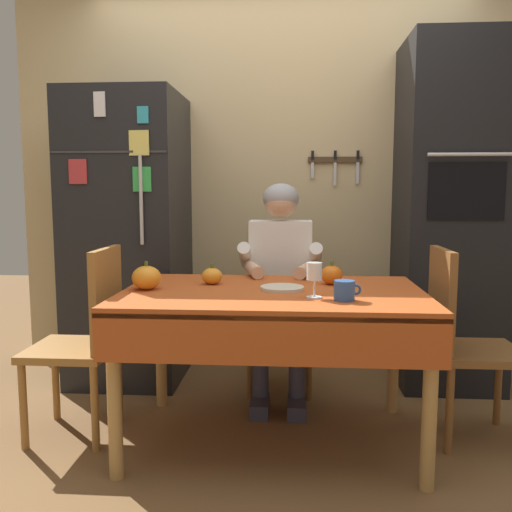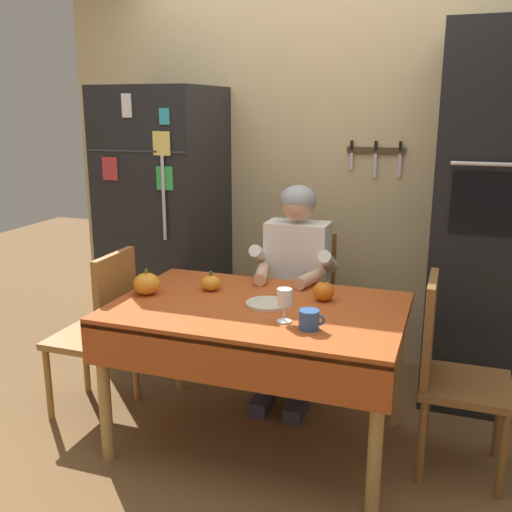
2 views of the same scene
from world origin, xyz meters
name	(u,v)px [view 1 (image 1 of 2)]	position (x,y,z in m)	size (l,w,h in m)	color
ground_plane	(271,450)	(0.00, 0.00, 0.00)	(10.00, 10.00, 0.00)	brown
back_wall_assembly	(288,177)	(0.05, 1.35, 1.30)	(3.70, 0.13, 2.60)	#D1B784
refrigerator	(129,239)	(-0.95, 0.96, 0.90)	(0.68, 0.71, 1.80)	black
wall_oven	(450,216)	(1.05, 1.00, 1.05)	(0.60, 0.64, 2.10)	black
dining_table	(273,308)	(0.00, 0.08, 0.66)	(1.40, 0.90, 0.74)	tan
chair_behind_person	(281,304)	(0.02, 0.87, 0.51)	(0.40, 0.40, 0.93)	brown
seated_person	(280,272)	(0.02, 0.68, 0.74)	(0.47, 0.55, 1.25)	#38384C
chair_left_side	(87,334)	(-0.90, 0.10, 0.51)	(0.40, 0.40, 0.93)	#9E6B33
chair_right_side	(461,336)	(0.90, 0.19, 0.51)	(0.40, 0.40, 0.93)	brown
coffee_mug	(345,290)	(0.31, -0.12, 0.78)	(0.12, 0.09, 0.09)	#2D569E
wine_glass	(314,273)	(0.19, -0.08, 0.85)	(0.07, 0.07, 0.15)	white
pumpkin_large	(332,275)	(0.28, 0.27, 0.79)	(0.11, 0.11, 0.12)	orange
pumpkin_medium	(147,278)	(-0.59, 0.07, 0.80)	(0.14, 0.14, 0.13)	orange
pumpkin_small	(212,276)	(-0.31, 0.24, 0.78)	(0.10, 0.10, 0.10)	orange
serving_tray	(282,288)	(0.04, 0.11, 0.75)	(0.20, 0.20, 0.02)	beige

